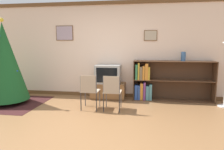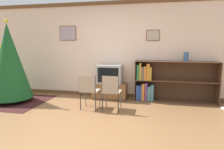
{
  "view_description": "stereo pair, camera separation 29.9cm",
  "coord_description": "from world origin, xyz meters",
  "px_view_note": "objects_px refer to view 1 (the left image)",
  "views": [
    {
      "loc": [
        0.99,
        -3.43,
        1.49
      ],
      "look_at": [
        0.3,
        1.22,
        0.79
      ],
      "focal_mm": 32.0,
      "sensor_mm": 36.0,
      "label": 1
    },
    {
      "loc": [
        1.28,
        -3.38,
        1.49
      ],
      "look_at": [
        0.3,
        1.22,
        0.79
      ],
      "focal_mm": 32.0,
      "sensor_mm": 36.0,
      "label": 2
    }
  ],
  "objects_px": {
    "folding_chair_left": "(89,90)",
    "vase": "(183,56)",
    "christmas_tree": "(5,62)",
    "folding_chair_right": "(112,91)",
    "tv_console": "(108,91)",
    "bookshelf": "(158,82)",
    "television": "(108,74)"
  },
  "relations": [
    {
      "from": "folding_chair_left",
      "to": "vase",
      "type": "relative_size",
      "value": 3.39
    },
    {
      "from": "christmas_tree",
      "to": "folding_chair_right",
      "type": "distance_m",
      "value": 2.83
    },
    {
      "from": "folding_chair_right",
      "to": "vase",
      "type": "relative_size",
      "value": 3.39
    },
    {
      "from": "christmas_tree",
      "to": "tv_console",
      "type": "xyz_separation_m",
      "value": [
        2.49,
        0.83,
        -0.85
      ]
    },
    {
      "from": "tv_console",
      "to": "vase",
      "type": "height_order",
      "value": "vase"
    },
    {
      "from": "folding_chair_left",
      "to": "bookshelf",
      "type": "distance_m",
      "value": 1.97
    },
    {
      "from": "tv_console",
      "to": "folding_chair_left",
      "type": "distance_m",
      "value": 1.09
    },
    {
      "from": "television",
      "to": "bookshelf",
      "type": "bearing_deg",
      "value": 3.01
    },
    {
      "from": "television",
      "to": "bookshelf",
      "type": "height_order",
      "value": "bookshelf"
    },
    {
      "from": "tv_console",
      "to": "television",
      "type": "relative_size",
      "value": 1.37
    },
    {
      "from": "television",
      "to": "bookshelf",
      "type": "xyz_separation_m",
      "value": [
        1.37,
        0.07,
        -0.2
      ]
    },
    {
      "from": "bookshelf",
      "to": "vase",
      "type": "bearing_deg",
      "value": -1.74
    },
    {
      "from": "christmas_tree",
      "to": "tv_console",
      "type": "bearing_deg",
      "value": 18.5
    },
    {
      "from": "television",
      "to": "christmas_tree",
      "type": "bearing_deg",
      "value": -161.56
    },
    {
      "from": "tv_console",
      "to": "folding_chair_right",
      "type": "bearing_deg",
      "value": -75.66
    },
    {
      "from": "vase",
      "to": "tv_console",
      "type": "bearing_deg",
      "value": -178.53
    },
    {
      "from": "television",
      "to": "vase",
      "type": "height_order",
      "value": "vase"
    },
    {
      "from": "christmas_tree",
      "to": "television",
      "type": "xyz_separation_m",
      "value": [
        2.49,
        0.83,
        -0.37
      ]
    },
    {
      "from": "christmas_tree",
      "to": "bookshelf",
      "type": "relative_size",
      "value": 1.02
    },
    {
      "from": "bookshelf",
      "to": "vase",
      "type": "height_order",
      "value": "vase"
    },
    {
      "from": "bookshelf",
      "to": "television",
      "type": "bearing_deg",
      "value": -176.99
    },
    {
      "from": "folding_chair_left",
      "to": "vase",
      "type": "xyz_separation_m",
      "value": [
        2.25,
        1.08,
        0.73
      ]
    },
    {
      "from": "christmas_tree",
      "to": "vase",
      "type": "bearing_deg",
      "value": 11.17
    },
    {
      "from": "folding_chair_right",
      "to": "vase",
      "type": "distance_m",
      "value": 2.16
    },
    {
      "from": "christmas_tree",
      "to": "folding_chair_left",
      "type": "relative_size",
      "value": 2.61
    },
    {
      "from": "christmas_tree",
      "to": "folding_chair_right",
      "type": "relative_size",
      "value": 2.61
    },
    {
      "from": "tv_console",
      "to": "folding_chair_left",
      "type": "bearing_deg",
      "value": -104.34
    },
    {
      "from": "folding_chair_left",
      "to": "tv_console",
      "type": "bearing_deg",
      "value": 75.66
    },
    {
      "from": "christmas_tree",
      "to": "folding_chair_right",
      "type": "xyz_separation_m",
      "value": [
        2.76,
        -0.19,
        -0.6
      ]
    },
    {
      "from": "folding_chair_left",
      "to": "bookshelf",
      "type": "xyz_separation_m",
      "value": [
        1.64,
        1.1,
        0.03
      ]
    },
    {
      "from": "folding_chair_left",
      "to": "folding_chair_right",
      "type": "distance_m",
      "value": 0.53
    },
    {
      "from": "television",
      "to": "folding_chair_left",
      "type": "relative_size",
      "value": 0.84
    }
  ]
}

